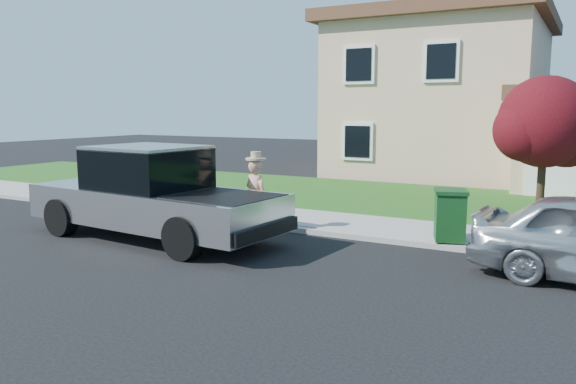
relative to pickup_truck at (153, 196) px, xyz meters
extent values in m
plane|color=black|center=(2.45, -0.83, -0.97)|extent=(80.00, 80.00, 0.00)
cube|color=gray|center=(3.45, 2.07, -0.91)|extent=(40.00, 0.20, 0.12)
cube|color=gray|center=(3.45, 3.17, -0.89)|extent=(40.00, 2.00, 0.15)
cube|color=#1D4513|center=(3.45, 7.67, -0.92)|extent=(40.00, 7.00, 0.10)
cube|color=tan|center=(2.45, 16.17, 2.23)|extent=(8.00, 9.00, 6.40)
cube|color=#4C2D1E|center=(2.45, 16.17, 5.63)|extent=(8.80, 9.80, 0.50)
cube|color=white|center=(0.25, 11.62, 3.63)|extent=(1.30, 0.10, 1.50)
cube|color=white|center=(3.45, 11.62, 3.63)|extent=(1.30, 0.10, 1.50)
cube|color=black|center=(0.25, 11.62, 0.63)|extent=(1.30, 0.10, 1.50)
cylinder|color=black|center=(-2.03, -0.82, -0.54)|extent=(0.88, 0.39, 0.86)
cylinder|color=black|center=(-1.87, 1.15, -0.54)|extent=(0.88, 0.39, 0.86)
cylinder|color=black|center=(1.76, -1.14, -0.54)|extent=(0.88, 0.39, 0.86)
cylinder|color=black|center=(1.93, 0.83, -0.54)|extent=(0.88, 0.39, 0.86)
cube|color=#A6A9AD|center=(0.03, 0.00, -0.23)|extent=(6.27, 2.65, 0.77)
cube|color=black|center=(-0.13, 0.01, 0.59)|extent=(2.41, 2.18, 0.91)
cube|color=#A6A9AD|center=(-0.13, 0.01, 1.06)|extent=(2.41, 2.18, 0.09)
cube|color=black|center=(2.06, -0.17, 0.14)|extent=(2.08, 1.98, 0.06)
cube|color=black|center=(-3.05, 0.26, -0.38)|extent=(0.30, 2.04, 0.43)
cube|color=black|center=(3.11, -0.26, -0.43)|extent=(0.30, 2.04, 0.27)
cube|color=black|center=(-0.89, 1.24, 0.48)|extent=(0.15, 0.25, 0.19)
imported|color=tan|center=(1.86, 1.37, -0.09)|extent=(0.73, 0.58, 1.75)
cylinder|color=tan|center=(1.86, 1.37, 0.81)|extent=(0.47, 0.47, 0.05)
cylinder|color=tan|center=(1.86, 1.37, 0.88)|extent=(0.23, 0.23, 0.16)
cylinder|color=black|center=(7.39, 6.75, -0.03)|extent=(0.21, 0.21, 1.67)
sphere|color=#490F14|center=(7.39, 6.75, 1.58)|extent=(2.40, 2.40, 2.40)
sphere|color=#490F14|center=(7.91, 7.07, 1.27)|extent=(1.77, 1.77, 1.77)
sphere|color=#490F14|center=(6.97, 6.44, 1.37)|extent=(1.67, 1.67, 1.67)
cube|color=#103A16|center=(6.01, 2.36, -0.32)|extent=(0.78, 0.84, 0.99)
cube|color=#103A16|center=(6.01, 2.36, 0.21)|extent=(0.85, 0.92, 0.08)
camera|label=1|loc=(8.57, -9.39, 1.90)|focal=35.00mm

